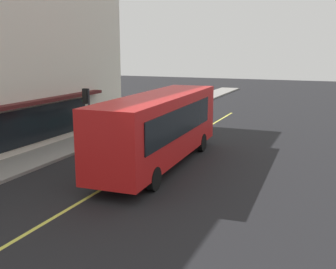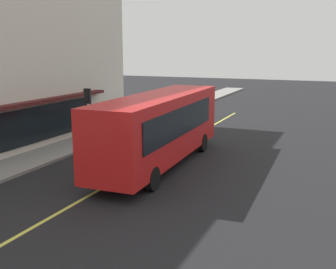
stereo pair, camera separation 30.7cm
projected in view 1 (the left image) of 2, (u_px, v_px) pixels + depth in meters
name	position (u px, v px, depth m)	size (l,w,h in m)	color
ground	(146.00, 163.00, 20.92)	(120.00, 120.00, 0.00)	black
sidewalk	(55.00, 151.00, 22.98)	(80.00, 2.52, 0.15)	gray
lane_centre_stripe	(146.00, 163.00, 20.92)	(36.00, 0.16, 0.01)	#D8D14C
bus	(160.00, 126.00, 20.15)	(11.20, 2.88, 3.50)	red
traffic_light	(87.00, 102.00, 24.64)	(0.30, 0.52, 3.20)	#2D2D33
car_teal	(137.00, 126.00, 26.76)	(4.38, 2.03, 1.52)	#14666B
pedestrian_waiting	(146.00, 106.00, 33.17)	(0.34, 0.34, 1.62)	black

